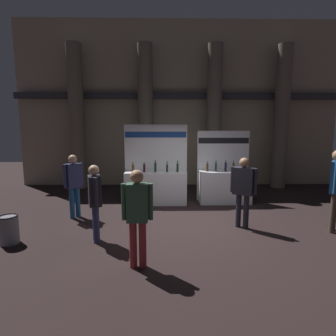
{
  "coord_description": "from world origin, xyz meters",
  "views": [
    {
      "loc": [
        -0.64,
        -6.09,
        2.24
      ],
      "look_at": [
        -0.52,
        0.59,
        1.29
      ],
      "focal_mm": 27.68,
      "sensor_mm": 36.0,
      "label": 1
    }
  ],
  "objects_px": {
    "exhibitor_booth_0": "(156,184)",
    "visitor_3": "(95,197)",
    "trash_bin": "(9,230)",
    "visitor_2": "(137,212)",
    "visitor_4": "(243,186)",
    "exhibitor_booth_1": "(224,184)",
    "visitor_0": "(74,181)",
    "visitor_1": "(336,183)"
  },
  "relations": [
    {
      "from": "exhibitor_booth_0",
      "to": "visitor_3",
      "type": "xyz_separation_m",
      "value": [
        -1.14,
        -2.83,
        0.32
      ]
    },
    {
      "from": "trash_bin",
      "to": "visitor_3",
      "type": "xyz_separation_m",
      "value": [
        1.72,
        0.08,
        0.64
      ]
    },
    {
      "from": "visitor_2",
      "to": "visitor_4",
      "type": "height_order",
      "value": "visitor_4"
    },
    {
      "from": "visitor_3",
      "to": "exhibitor_booth_0",
      "type": "bearing_deg",
      "value": 138.22
    },
    {
      "from": "visitor_2",
      "to": "visitor_4",
      "type": "distance_m",
      "value": 2.86
    },
    {
      "from": "trash_bin",
      "to": "exhibitor_booth_0",
      "type": "bearing_deg",
      "value": 45.43
    },
    {
      "from": "exhibitor_booth_1",
      "to": "visitor_4",
      "type": "distance_m",
      "value": 2.21
    },
    {
      "from": "visitor_0",
      "to": "visitor_1",
      "type": "relative_size",
      "value": 0.89
    },
    {
      "from": "exhibitor_booth_1",
      "to": "visitor_1",
      "type": "bearing_deg",
      "value": -52.47
    },
    {
      "from": "visitor_1",
      "to": "visitor_2",
      "type": "relative_size",
      "value": 1.12
    },
    {
      "from": "trash_bin",
      "to": "visitor_1",
      "type": "distance_m",
      "value": 6.97
    },
    {
      "from": "visitor_4",
      "to": "exhibitor_booth_0",
      "type": "bearing_deg",
      "value": 168.95
    },
    {
      "from": "visitor_2",
      "to": "trash_bin",
      "type": "bearing_deg",
      "value": -19.98
    },
    {
      "from": "visitor_3",
      "to": "visitor_4",
      "type": "relative_size",
      "value": 0.96
    },
    {
      "from": "visitor_0",
      "to": "trash_bin",
      "type": "bearing_deg",
      "value": -163.53
    },
    {
      "from": "exhibitor_booth_1",
      "to": "trash_bin",
      "type": "relative_size",
      "value": 3.88
    },
    {
      "from": "exhibitor_booth_1",
      "to": "trash_bin",
      "type": "xyz_separation_m",
      "value": [
        -5.02,
        -2.96,
        -0.3
      ]
    },
    {
      "from": "trash_bin",
      "to": "visitor_3",
      "type": "height_order",
      "value": "visitor_3"
    },
    {
      "from": "exhibitor_booth_0",
      "to": "trash_bin",
      "type": "bearing_deg",
      "value": -134.57
    },
    {
      "from": "exhibitor_booth_0",
      "to": "visitor_3",
      "type": "bearing_deg",
      "value": -111.96
    },
    {
      "from": "exhibitor_booth_0",
      "to": "exhibitor_booth_1",
      "type": "xyz_separation_m",
      "value": [
        2.16,
        0.06,
        -0.02
      ]
    },
    {
      "from": "visitor_0",
      "to": "visitor_2",
      "type": "distance_m",
      "value": 3.16
    },
    {
      "from": "exhibitor_booth_0",
      "to": "visitor_2",
      "type": "height_order",
      "value": "exhibitor_booth_0"
    },
    {
      "from": "visitor_3",
      "to": "trash_bin",
      "type": "bearing_deg",
      "value": -107.25
    },
    {
      "from": "visitor_3",
      "to": "visitor_4",
      "type": "distance_m",
      "value": 3.29
    },
    {
      "from": "visitor_1",
      "to": "visitor_2",
      "type": "height_order",
      "value": "visitor_1"
    },
    {
      "from": "exhibitor_booth_1",
      "to": "visitor_0",
      "type": "height_order",
      "value": "exhibitor_booth_1"
    },
    {
      "from": "visitor_0",
      "to": "visitor_4",
      "type": "height_order",
      "value": "visitor_0"
    },
    {
      "from": "trash_bin",
      "to": "visitor_4",
      "type": "xyz_separation_m",
      "value": [
        4.94,
        0.79,
        0.69
      ]
    },
    {
      "from": "trash_bin",
      "to": "visitor_0",
      "type": "xyz_separation_m",
      "value": [
        0.79,
        1.57,
        0.67
      ]
    },
    {
      "from": "exhibitor_booth_0",
      "to": "visitor_2",
      "type": "distance_m",
      "value": 3.88
    },
    {
      "from": "visitor_3",
      "to": "visitor_2",
      "type": "bearing_deg",
      "value": 22.79
    },
    {
      "from": "exhibitor_booth_1",
      "to": "visitor_2",
      "type": "distance_m",
      "value": 4.59
    },
    {
      "from": "visitor_0",
      "to": "visitor_2",
      "type": "bearing_deg",
      "value": -100.22
    },
    {
      "from": "trash_bin",
      "to": "visitor_2",
      "type": "relative_size",
      "value": 0.35
    },
    {
      "from": "exhibitor_booth_1",
      "to": "visitor_2",
      "type": "xyz_separation_m",
      "value": [
        -2.35,
        -3.92,
        0.36
      ]
    },
    {
      "from": "visitor_0",
      "to": "visitor_4",
      "type": "distance_m",
      "value": 4.22
    },
    {
      "from": "visitor_2",
      "to": "visitor_4",
      "type": "relative_size",
      "value": 1.0
    },
    {
      "from": "exhibitor_booth_1",
      "to": "visitor_4",
      "type": "bearing_deg",
      "value": -92.29
    },
    {
      "from": "exhibitor_booth_1",
      "to": "trash_bin",
      "type": "distance_m",
      "value": 5.84
    },
    {
      "from": "visitor_0",
      "to": "visitor_4",
      "type": "relative_size",
      "value": 1.0
    },
    {
      "from": "visitor_4",
      "to": "visitor_1",
      "type": "bearing_deg",
      "value": 26.47
    }
  ]
}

